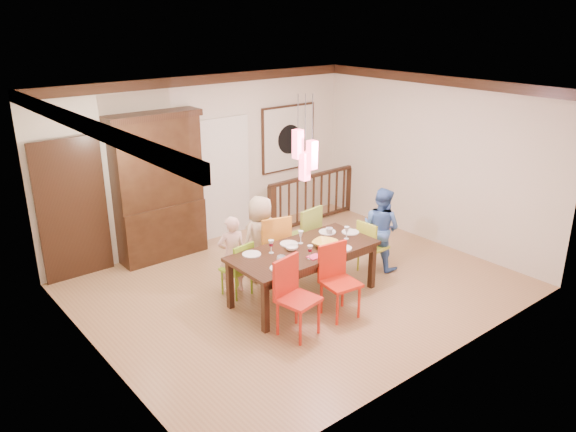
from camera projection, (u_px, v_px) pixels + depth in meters
floor at (299, 286)px, 8.42m from camera, size 6.00×6.00×0.00m
ceiling at (301, 90)px, 7.42m from camera, size 6.00×6.00×0.00m
wall_back at (207, 160)px, 9.74m from camera, size 6.00×0.00×6.00m
wall_left at (91, 247)px, 6.15m from camera, size 0.00×5.00×5.00m
wall_right at (432, 161)px, 9.70m from camera, size 0.00×5.00×5.00m
crown_molding at (301, 96)px, 7.45m from camera, size 6.00×5.00×0.16m
panel_door at (73, 212)px, 8.42m from camera, size 1.04×0.07×2.24m
white_doorway at (226, 179)px, 10.06m from camera, size 0.97×0.05×2.22m
painting at (289, 138)px, 10.73m from camera, size 1.25×0.06×1.25m
pendant_cluster at (305, 155)px, 7.38m from camera, size 0.27×0.21×1.14m
dining_table at (304, 255)px, 7.88m from camera, size 2.13×0.97×0.75m
chair_far_left at (236, 265)px, 8.03m from camera, size 0.42×0.42×0.82m
chair_far_mid at (271, 241)px, 8.52m from camera, size 0.57×0.57×1.04m
chair_far_right at (301, 232)px, 8.88m from camera, size 0.52×0.52×1.03m
chair_near_left at (298, 293)px, 6.98m from camera, size 0.53×0.53×1.01m
chair_near_mid at (341, 278)px, 7.42m from camera, size 0.50×0.50×0.99m
chair_end_right at (373, 242)px, 8.75m from camera, size 0.40×0.40×0.85m
china_hutch at (159, 187)px, 9.06m from camera, size 1.53×0.46×2.42m
balustrade at (314, 197)px, 10.86m from camera, size 2.20×0.14×0.96m
person_far_left at (232, 254)px, 8.10m from camera, size 0.49×0.39×1.16m
person_far_mid at (261, 238)px, 8.46m from camera, size 0.65×0.43×1.32m
person_end_right at (381, 228)px, 8.85m from camera, size 0.60×0.72×1.33m
serving_bowl at (325, 244)px, 7.93m from camera, size 0.44×0.44×0.08m
small_bowl at (292, 248)px, 7.82m from camera, size 0.23×0.23×0.06m
cup_left at (281, 259)px, 7.41m from camera, size 0.14×0.14×0.09m
cup_right at (329, 231)px, 8.35m from camera, size 0.12×0.12×0.10m
plate_far_left at (252, 254)px, 7.67m from camera, size 0.26×0.26×0.01m
plate_far_mid at (289, 244)px, 8.01m from camera, size 0.26×0.26×0.01m
plate_far_right at (327, 232)px, 8.44m from camera, size 0.26×0.26×0.01m
plate_near_left at (280, 268)px, 7.25m from camera, size 0.26×0.26×0.01m
plate_near_mid at (343, 248)px, 7.87m from camera, size 0.26×0.26×0.01m
plate_end_right at (350, 232)px, 8.44m from camera, size 0.26×0.26×0.01m
wine_glass_a at (271, 247)px, 7.69m from camera, size 0.08×0.08×0.19m
wine_glass_b at (301, 237)px, 8.02m from camera, size 0.08×0.08×0.19m
wine_glass_c at (310, 252)px, 7.52m from camera, size 0.08×0.08×0.19m
wine_glass_d at (347, 233)px, 8.18m from camera, size 0.08×0.08×0.19m
napkin at (314, 257)px, 7.58m from camera, size 0.18×0.14×0.01m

